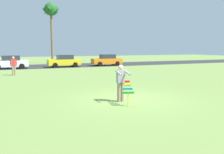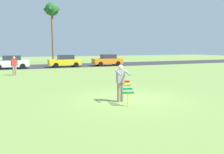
{
  "view_description": "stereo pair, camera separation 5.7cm",
  "coord_description": "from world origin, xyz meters",
  "px_view_note": "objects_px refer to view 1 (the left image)",
  "views": [
    {
      "loc": [
        -5.2,
        -10.04,
        2.5
      ],
      "look_at": [
        -0.51,
        0.65,
        1.05
      ],
      "focal_mm": 37.54,
      "sensor_mm": 36.0,
      "label": 1
    },
    {
      "loc": [
        -5.15,
        -10.06,
        2.5
      ],
      "look_at": [
        -0.51,
        0.65,
        1.05
      ],
      "focal_mm": 37.54,
      "sensor_mm": 36.0,
      "label": 2
    }
  ],
  "objects_px": {
    "kite_held": "(128,89)",
    "parked_car_white": "(10,62)",
    "person_kite_flyer": "(121,82)",
    "parked_car_yellow": "(64,61)",
    "parked_car_orange": "(107,60)",
    "person_walker_near": "(14,65)",
    "palm_tree_right_near": "(51,12)"
  },
  "relations": [
    {
      "from": "kite_held",
      "to": "parked_car_white",
      "type": "distance_m",
      "value": 22.37
    },
    {
      "from": "person_kite_flyer",
      "to": "kite_held",
      "type": "xyz_separation_m",
      "value": [
        -0.04,
        -0.79,
        -0.24
      ]
    },
    {
      "from": "parked_car_yellow",
      "to": "parked_car_orange",
      "type": "relative_size",
      "value": 0.99
    },
    {
      "from": "kite_held",
      "to": "parked_car_yellow",
      "type": "height_order",
      "value": "parked_car_yellow"
    },
    {
      "from": "parked_car_yellow",
      "to": "person_walker_near",
      "type": "height_order",
      "value": "person_walker_near"
    },
    {
      "from": "person_walker_near",
      "to": "parked_car_white",
      "type": "bearing_deg",
      "value": 92.14
    },
    {
      "from": "person_kite_flyer",
      "to": "parked_car_white",
      "type": "bearing_deg",
      "value": 102.4
    },
    {
      "from": "parked_car_white",
      "to": "parked_car_orange",
      "type": "xyz_separation_m",
      "value": [
        12.67,
        -0.0,
        0.0
      ]
    },
    {
      "from": "parked_car_yellow",
      "to": "palm_tree_right_near",
      "type": "bearing_deg",
      "value": 91.14
    },
    {
      "from": "parked_car_yellow",
      "to": "parked_car_orange",
      "type": "xyz_separation_m",
      "value": [
        6.09,
        -0.0,
        0.0
      ]
    },
    {
      "from": "palm_tree_right_near",
      "to": "person_walker_near",
      "type": "height_order",
      "value": "palm_tree_right_near"
    },
    {
      "from": "person_kite_flyer",
      "to": "parked_car_white",
      "type": "height_order",
      "value": "person_kite_flyer"
    },
    {
      "from": "parked_car_white",
      "to": "person_walker_near",
      "type": "distance_m",
      "value": 7.68
    },
    {
      "from": "parked_car_orange",
      "to": "parked_car_white",
      "type": "bearing_deg",
      "value": 179.99
    },
    {
      "from": "person_kite_flyer",
      "to": "parked_car_yellow",
      "type": "height_order",
      "value": "person_kite_flyer"
    },
    {
      "from": "palm_tree_right_near",
      "to": "kite_held",
      "type": "bearing_deg",
      "value": -93.49
    },
    {
      "from": "person_kite_flyer",
      "to": "parked_car_white",
      "type": "relative_size",
      "value": 0.41
    },
    {
      "from": "parked_car_white",
      "to": "person_walker_near",
      "type": "bearing_deg",
      "value": -87.86
    },
    {
      "from": "kite_held",
      "to": "palm_tree_right_near",
      "type": "bearing_deg",
      "value": 86.51
    },
    {
      "from": "person_kite_flyer",
      "to": "parked_car_yellow",
      "type": "distance_m",
      "value": 21.19
    },
    {
      "from": "kite_held",
      "to": "parked_car_yellow",
      "type": "bearing_deg",
      "value": 84.82
    },
    {
      "from": "parked_car_white",
      "to": "parked_car_yellow",
      "type": "xyz_separation_m",
      "value": [
        6.58,
        -0.0,
        0.0
      ]
    },
    {
      "from": "kite_held",
      "to": "parked_car_orange",
      "type": "xyz_separation_m",
      "value": [
        8.07,
        21.89,
        0.06
      ]
    },
    {
      "from": "palm_tree_right_near",
      "to": "parked_car_yellow",
      "type": "bearing_deg",
      "value": -88.86
    },
    {
      "from": "parked_car_orange",
      "to": "person_walker_near",
      "type": "distance_m",
      "value": 14.57
    },
    {
      "from": "parked_car_yellow",
      "to": "parked_car_orange",
      "type": "distance_m",
      "value": 6.09
    },
    {
      "from": "parked_car_orange",
      "to": "person_walker_near",
      "type": "height_order",
      "value": "person_walker_near"
    },
    {
      "from": "parked_car_white",
      "to": "parked_car_orange",
      "type": "distance_m",
      "value": 12.67
    },
    {
      "from": "person_kite_flyer",
      "to": "person_walker_near",
      "type": "xyz_separation_m",
      "value": [
        -4.35,
        13.43,
        -0.02
      ]
    },
    {
      "from": "kite_held",
      "to": "parked_car_orange",
      "type": "bearing_deg",
      "value": 69.77
    },
    {
      "from": "parked_car_orange",
      "to": "palm_tree_right_near",
      "type": "relative_size",
      "value": 0.44
    },
    {
      "from": "palm_tree_right_near",
      "to": "person_kite_flyer",
      "type": "bearing_deg",
      "value": -93.49
    }
  ]
}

